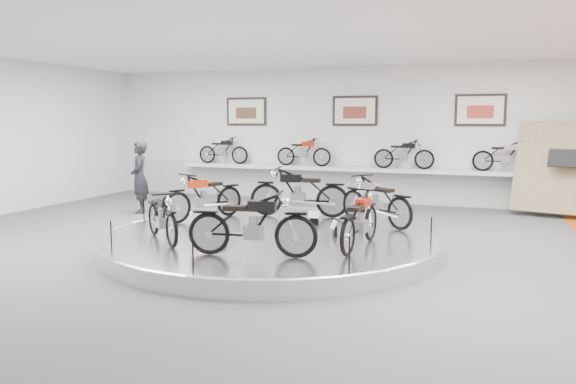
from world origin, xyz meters
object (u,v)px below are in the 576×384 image
(display_platform, at_px, (272,241))
(shelf, at_px, (352,169))
(visitor, at_px, (140,177))
(bike_b, at_px, (299,192))
(bike_d, at_px, (162,216))
(bike_c, at_px, (204,196))
(bike_f, at_px, (360,220))
(bike_e, at_px, (252,224))
(bike_a, at_px, (376,201))

(display_platform, xyz_separation_m, shelf, (0.00, 6.40, 0.85))
(visitor, bearing_deg, bike_b, 48.91)
(shelf, bearing_deg, bike_b, -91.43)
(bike_d, bearing_deg, bike_b, 108.69)
(bike_c, bearing_deg, display_platform, 90.44)
(display_platform, distance_m, bike_c, 2.17)
(bike_f, height_order, visitor, visitor)
(display_platform, bearing_deg, bike_e, -77.76)
(bike_a, distance_m, bike_b, 1.84)
(display_platform, xyz_separation_m, bike_b, (-0.11, 1.91, 0.70))
(bike_d, xyz_separation_m, bike_f, (3.39, 0.65, 0.03))
(display_platform, relative_size, bike_d, 4.19)
(shelf, height_order, bike_d, bike_d)
(bike_d, distance_m, bike_f, 3.45)
(bike_e, distance_m, visitor, 6.89)
(display_platform, bearing_deg, bike_b, 93.34)
(bike_b, bearing_deg, bike_f, 118.25)
(shelf, distance_m, bike_e, 8.22)
(bike_a, bearing_deg, bike_b, 22.37)
(shelf, height_order, bike_b, bike_b)
(bike_e, bearing_deg, bike_d, 155.06)
(bike_f, distance_m, visitor, 7.46)
(bike_f, bearing_deg, visitor, 67.29)
(bike_a, xyz_separation_m, bike_f, (0.17, -2.16, -0.03))
(bike_a, xyz_separation_m, bike_e, (-1.29, -3.30, 0.01))
(bike_b, distance_m, bike_c, 2.07)
(bike_b, relative_size, bike_d, 1.22)
(bike_d, xyz_separation_m, bike_e, (1.94, -0.49, 0.06))
(display_platform, bearing_deg, bike_a, 41.60)
(display_platform, relative_size, bike_e, 3.66)
(bike_c, relative_size, bike_f, 1.07)
(bike_d, bearing_deg, bike_e, 28.31)
(bike_d, bearing_deg, visitor, 171.54)
(shelf, distance_m, bike_a, 5.19)
(display_platform, distance_m, visitor, 5.57)
(visitor, bearing_deg, bike_d, 7.50)
(display_platform, height_order, bike_a, bike_a)
(display_platform, relative_size, bike_f, 3.96)
(display_platform, height_order, bike_f, bike_f)
(shelf, relative_size, bike_d, 7.20)
(bike_b, height_order, bike_d, bike_b)
(bike_c, bearing_deg, bike_f, 92.48)
(bike_c, relative_size, visitor, 0.92)
(visitor, bearing_deg, shelf, 96.12)
(bike_a, relative_size, bike_e, 0.97)
(bike_b, xyz_separation_m, bike_d, (-1.43, -3.23, -0.10))
(shelf, height_order, bike_c, bike_c)
(display_platform, relative_size, bike_c, 3.71)
(bike_a, distance_m, visitor, 6.59)
(display_platform, distance_m, bike_a, 2.34)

